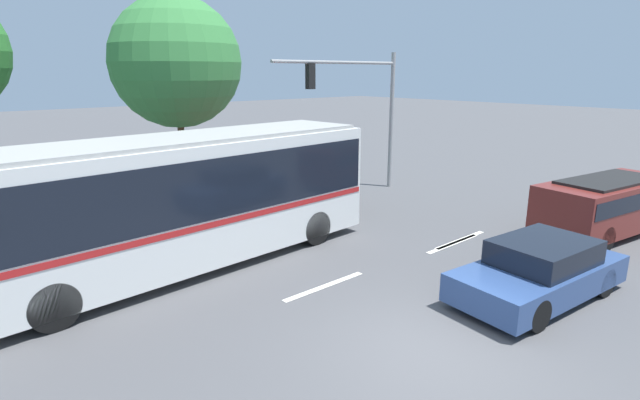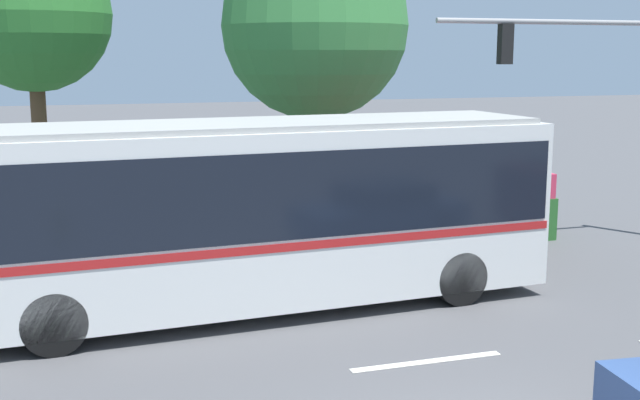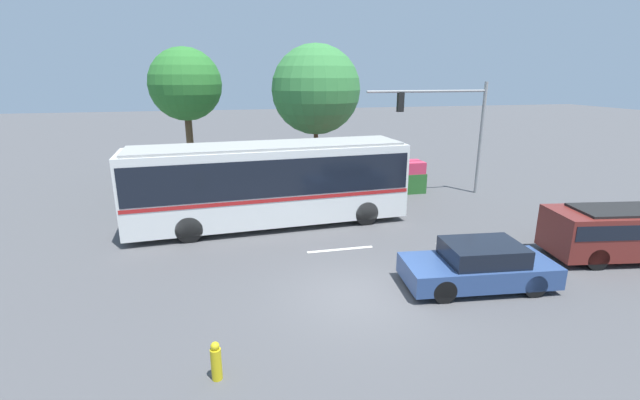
# 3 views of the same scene
# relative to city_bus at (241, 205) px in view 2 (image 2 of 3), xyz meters

# --- Properties ---
(city_bus) EXTENTS (11.36, 3.17, 3.37)m
(city_bus) POSITION_rel_city_bus_xyz_m (0.00, 0.00, 0.00)
(city_bus) COLOR silver
(city_bus) RESTS_ON ground
(traffic_light_pole) EXTENTS (6.32, 0.24, 5.69)m
(traffic_light_pole) POSITION_rel_city_bus_xyz_m (9.52, 2.63, 1.92)
(traffic_light_pole) COLOR gray
(traffic_light_pole) RESTS_ON ground
(flowering_hedge) EXTENTS (6.23, 1.22, 1.65)m
(flowering_hedge) POSITION_rel_city_bus_xyz_m (5.42, 3.62, -1.10)
(flowering_hedge) COLOR #286028
(flowering_hedge) RESTS_ON ground
(street_tree_left) EXTENTS (3.91, 3.91, 7.48)m
(street_tree_left) POSITION_rel_city_bus_xyz_m (-3.51, 8.19, 3.57)
(street_tree_left) COLOR brown
(street_tree_left) RESTS_ON ground
(street_tree_centre) EXTENTS (4.80, 4.80, 7.64)m
(street_tree_centre) POSITION_rel_city_bus_xyz_m (3.35, 6.41, 3.32)
(street_tree_centre) COLOR brown
(street_tree_centre) RESTS_ON ground
(lane_stripe_far) EXTENTS (2.40, 0.16, 0.01)m
(lane_stripe_far) POSITION_rel_city_bus_xyz_m (2.09, -3.29, -1.91)
(lane_stripe_far) COLOR silver
(lane_stripe_far) RESTS_ON ground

